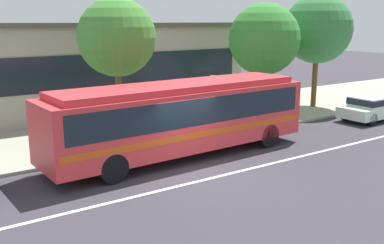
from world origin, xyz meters
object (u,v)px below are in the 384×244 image
(bus_stop_sign, at_px, (214,96))
(street_tree_near_stop, at_px, (117,38))
(sedan_far_ahead, at_px, (374,107))
(street_tree_mid_block, at_px, (264,40))
(transit_bus, at_px, (181,114))
(pedestrian_standing_by_tree, at_px, (161,115))
(pedestrian_waiting_near_sign, at_px, (167,110))
(street_tree_far_end, at_px, (318,29))
(pedestrian_walking_along_curb, at_px, (132,124))

(bus_stop_sign, xyz_separation_m, street_tree_near_stop, (-3.88, 1.95, 2.68))
(sedan_far_ahead, height_order, bus_stop_sign, bus_stop_sign)
(bus_stop_sign, bearing_deg, street_tree_mid_block, 19.17)
(transit_bus, xyz_separation_m, sedan_far_ahead, (12.15, -0.29, -0.96))
(street_tree_near_stop, height_order, street_tree_mid_block, street_tree_near_stop)
(pedestrian_standing_by_tree, height_order, street_tree_near_stop, street_tree_near_stop)
(pedestrian_waiting_near_sign, xyz_separation_m, bus_stop_sign, (1.78, -1.24, 0.67))
(pedestrian_waiting_near_sign, height_order, street_tree_near_stop, street_tree_near_stop)
(transit_bus, bearing_deg, street_tree_near_stop, 99.67)
(bus_stop_sign, xyz_separation_m, street_tree_far_end, (8.86, 1.65, 2.91))
(sedan_far_ahead, relative_size, street_tree_mid_block, 0.71)
(street_tree_near_stop, bearing_deg, transit_bus, -80.33)
(pedestrian_walking_along_curb, bearing_deg, street_tree_far_end, 7.73)
(transit_bus, distance_m, pedestrian_standing_by_tree, 3.00)
(street_tree_far_end, bearing_deg, sedan_far_ahead, -88.53)
(bus_stop_sign, distance_m, street_tree_near_stop, 5.10)
(sedan_far_ahead, xyz_separation_m, bus_stop_sign, (-8.97, 2.42, 1.08))
(pedestrian_walking_along_curb, height_order, pedestrian_standing_by_tree, same)
(transit_bus, height_order, street_tree_mid_block, street_tree_mid_block)
(bus_stop_sign, relative_size, street_tree_far_end, 0.40)
(transit_bus, xyz_separation_m, street_tree_near_stop, (-0.70, 4.08, 2.81))
(pedestrian_walking_along_curb, distance_m, street_tree_near_stop, 4.02)
(street_tree_mid_block, xyz_separation_m, street_tree_far_end, (4.31, 0.06, 0.50))
(street_tree_near_stop, xyz_separation_m, street_tree_far_end, (12.74, -0.30, 0.23))
(pedestrian_walking_along_curb, xyz_separation_m, street_tree_near_stop, (0.42, 2.09, 3.41))
(pedestrian_waiting_near_sign, relative_size, street_tree_near_stop, 0.28)
(transit_bus, height_order, bus_stop_sign, transit_bus)
(sedan_far_ahead, xyz_separation_m, pedestrian_walking_along_curb, (-13.26, 2.29, 0.35))
(pedestrian_waiting_near_sign, relative_size, pedestrian_walking_along_curb, 1.06)
(pedestrian_waiting_near_sign, xyz_separation_m, pedestrian_walking_along_curb, (-2.52, -1.38, -0.07))
(transit_bus, relative_size, street_tree_mid_block, 1.81)
(sedan_far_ahead, height_order, pedestrian_waiting_near_sign, pedestrian_waiting_near_sign)
(sedan_far_ahead, height_order, street_tree_near_stop, street_tree_near_stop)
(street_tree_mid_block, bearing_deg, street_tree_near_stop, 177.52)
(bus_stop_sign, bearing_deg, pedestrian_walking_along_curb, -178.14)
(pedestrian_waiting_near_sign, distance_m, street_tree_mid_block, 7.05)
(bus_stop_sign, distance_m, street_tree_far_end, 9.47)
(transit_bus, bearing_deg, pedestrian_waiting_near_sign, 67.43)
(pedestrian_waiting_near_sign, bearing_deg, street_tree_near_stop, 161.30)
(bus_stop_sign, relative_size, street_tree_near_stop, 0.43)
(pedestrian_standing_by_tree, xyz_separation_m, street_tree_near_stop, (-1.47, 1.25, 3.40))
(street_tree_near_stop, distance_m, street_tree_far_end, 12.74)
(street_tree_near_stop, bearing_deg, pedestrian_waiting_near_sign, -18.70)
(transit_bus, height_order, pedestrian_waiting_near_sign, transit_bus)
(pedestrian_waiting_near_sign, xyz_separation_m, street_tree_far_end, (10.64, 0.41, 3.58))
(pedestrian_walking_along_curb, bearing_deg, transit_bus, -60.86)
(pedestrian_standing_by_tree, bearing_deg, street_tree_near_stop, 139.56)
(pedestrian_walking_along_curb, distance_m, bus_stop_sign, 4.36)
(transit_bus, height_order, pedestrian_standing_by_tree, transit_bus)
(street_tree_far_end, bearing_deg, street_tree_mid_block, -179.14)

